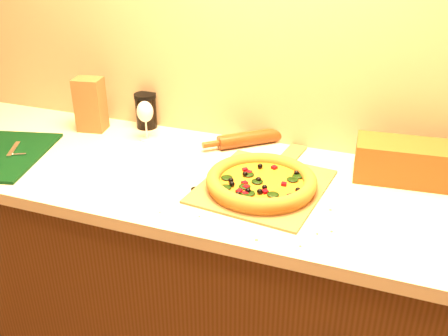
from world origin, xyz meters
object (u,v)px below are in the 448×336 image
(cutting_board, at_px, (1,155))
(dark_jar, at_px, (146,111))
(pizza_peel, at_px, (265,184))
(rolling_pin, at_px, (253,138))
(pizza, at_px, (261,182))
(wine_glass, at_px, (145,113))

(cutting_board, bearing_deg, dark_jar, 36.47)
(pizza_peel, relative_size, rolling_pin, 1.81)
(pizza, distance_m, dark_jar, 0.67)
(pizza, bearing_deg, pizza_peel, 87.20)
(dark_jar, bearing_deg, cutting_board, -129.58)
(cutting_board, distance_m, wine_glass, 0.52)
(pizza_peel, xyz_separation_m, dark_jar, (-0.58, 0.30, 0.07))
(cutting_board, height_order, dark_jar, dark_jar)
(cutting_board, relative_size, wine_glass, 2.96)
(dark_jar, bearing_deg, wine_glass, -61.89)
(pizza, distance_m, cutting_board, 0.93)
(rolling_pin, relative_size, dark_jar, 2.25)
(pizza, bearing_deg, rolling_pin, 111.65)
(pizza_peel, distance_m, wine_glass, 0.56)
(pizza, bearing_deg, wine_glass, 156.43)
(rolling_pin, distance_m, dark_jar, 0.45)
(pizza, xyz_separation_m, wine_glass, (-0.52, 0.23, 0.08))
(cutting_board, bearing_deg, wine_glass, 23.55)
(pizza_peel, xyz_separation_m, rolling_pin, (-0.13, 0.28, 0.02))
(pizza, height_order, cutting_board, pizza)
(pizza, relative_size, cutting_board, 0.76)
(pizza, distance_m, wine_glass, 0.57)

